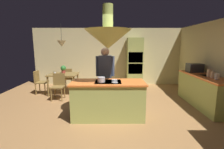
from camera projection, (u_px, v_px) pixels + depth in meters
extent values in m
plane|color=#9E7042|center=(108.00, 114.00, 4.45)|extent=(8.16, 8.16, 0.00)
cube|color=beige|center=(109.00, 57.00, 7.62)|extent=(6.80, 0.10, 2.55)
cube|color=#A8B259|center=(108.00, 101.00, 4.17)|extent=(1.75, 0.74, 0.89)
cube|color=orange|center=(108.00, 82.00, 4.09)|extent=(1.81, 0.80, 0.04)
cube|color=black|center=(108.00, 82.00, 4.09)|extent=(0.64, 0.52, 0.01)
cylinder|color=#B2B2B7|center=(101.00, 82.00, 3.96)|extent=(0.15, 0.15, 0.02)
cylinder|color=#B2B2B7|center=(115.00, 82.00, 3.96)|extent=(0.15, 0.15, 0.02)
cylinder|color=#B2B2B7|center=(102.00, 80.00, 4.21)|extent=(0.15, 0.15, 0.02)
cylinder|color=#B2B2B7|center=(114.00, 80.00, 4.21)|extent=(0.15, 0.15, 0.02)
cube|color=#A8B259|center=(203.00, 91.00, 4.98)|extent=(0.62, 2.18, 0.89)
cube|color=orange|center=(205.00, 76.00, 4.89)|extent=(0.66, 2.22, 0.04)
cube|color=#B2B2B7|center=(210.00, 78.00, 4.91)|extent=(0.48, 0.36, 0.16)
cube|color=#A8B259|center=(134.00, 62.00, 7.27)|extent=(0.66, 0.62, 2.11)
cube|color=black|center=(136.00, 57.00, 6.94)|extent=(0.60, 0.04, 0.44)
cube|color=black|center=(135.00, 69.00, 7.03)|extent=(0.60, 0.04, 0.44)
cube|color=olive|center=(63.00, 74.00, 6.18)|extent=(1.04, 0.83, 0.04)
cylinder|color=olive|center=(48.00, 87.00, 5.89)|extent=(0.06, 0.06, 0.72)
cylinder|color=olive|center=(74.00, 87.00, 5.90)|extent=(0.06, 0.06, 0.72)
cylinder|color=olive|center=(55.00, 82.00, 6.59)|extent=(0.06, 0.06, 0.72)
cylinder|color=olive|center=(78.00, 82.00, 6.60)|extent=(0.06, 0.06, 0.72)
cylinder|color=tan|center=(102.00, 93.00, 4.83)|extent=(0.14, 0.14, 0.86)
cylinder|color=tan|center=(108.00, 93.00, 4.83)|extent=(0.14, 0.14, 0.86)
cube|color=#3F4C66|center=(105.00, 67.00, 4.70)|extent=(0.36, 0.22, 0.66)
cylinder|color=#3F4C66|center=(97.00, 66.00, 4.69)|extent=(0.09, 0.09, 0.56)
cylinder|color=#3F4C66|center=(113.00, 66.00, 4.69)|extent=(0.09, 0.09, 0.56)
sphere|color=tan|center=(105.00, 52.00, 4.62)|extent=(0.23, 0.23, 0.23)
cone|color=#A8B259|center=(108.00, 39.00, 3.90)|extent=(1.10, 1.10, 0.45)
cylinder|color=#A8B259|center=(108.00, 17.00, 3.82)|extent=(0.24, 0.24, 0.55)
cone|color=beige|center=(62.00, 44.00, 5.98)|extent=(0.32, 0.32, 0.22)
cylinder|color=black|center=(61.00, 32.00, 5.91)|extent=(0.01, 0.01, 0.60)
cube|color=olive|center=(58.00, 87.00, 5.52)|extent=(0.40, 0.40, 0.04)
cube|color=olive|center=(59.00, 79.00, 5.66)|extent=(0.40, 0.04, 0.42)
cylinder|color=olive|center=(51.00, 95.00, 5.40)|extent=(0.04, 0.04, 0.43)
cylinder|color=olive|center=(62.00, 95.00, 5.40)|extent=(0.04, 0.04, 0.43)
cylinder|color=olive|center=(55.00, 92.00, 5.73)|extent=(0.04, 0.04, 0.43)
cylinder|color=olive|center=(65.00, 92.00, 5.73)|extent=(0.04, 0.04, 0.43)
cube|color=olive|center=(69.00, 78.00, 6.94)|extent=(0.40, 0.40, 0.04)
cube|color=olive|center=(67.00, 74.00, 6.72)|extent=(0.40, 0.04, 0.42)
cylinder|color=olive|center=(74.00, 83.00, 7.14)|extent=(0.04, 0.04, 0.43)
cylinder|color=olive|center=(66.00, 83.00, 7.14)|extent=(0.04, 0.04, 0.43)
cylinder|color=olive|center=(72.00, 85.00, 6.81)|extent=(0.04, 0.04, 0.43)
cylinder|color=olive|center=(64.00, 85.00, 6.81)|extent=(0.04, 0.04, 0.43)
cube|color=olive|center=(42.00, 82.00, 6.22)|extent=(0.40, 0.40, 0.04)
cube|color=olive|center=(37.00, 76.00, 6.18)|extent=(0.04, 0.40, 0.42)
cylinder|color=olive|center=(45.00, 89.00, 6.10)|extent=(0.04, 0.04, 0.43)
cylinder|color=olive|center=(48.00, 87.00, 6.43)|extent=(0.04, 0.04, 0.43)
cylinder|color=olive|center=(36.00, 89.00, 6.10)|extent=(0.04, 0.04, 0.43)
cylinder|color=olive|center=(40.00, 87.00, 6.43)|extent=(0.04, 0.04, 0.43)
cylinder|color=#99382D|center=(63.00, 72.00, 6.24)|extent=(0.14, 0.14, 0.12)
sphere|color=#2D722D|center=(63.00, 68.00, 6.21)|extent=(0.20, 0.20, 0.20)
cylinder|color=white|center=(55.00, 74.00, 5.96)|extent=(0.07, 0.07, 0.09)
cylinder|color=silver|center=(217.00, 76.00, 4.34)|extent=(0.12, 0.12, 0.16)
cylinder|color=#E0B78C|center=(213.00, 75.00, 4.52)|extent=(0.11, 0.11, 0.17)
cylinder|color=#E0B78C|center=(209.00, 73.00, 4.69)|extent=(0.12, 0.12, 0.21)
cube|color=#232326|center=(195.00, 68.00, 5.51)|extent=(0.46, 0.36, 0.28)
cylinder|color=#B2B2B7|center=(101.00, 80.00, 3.94)|extent=(0.18, 0.18, 0.12)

